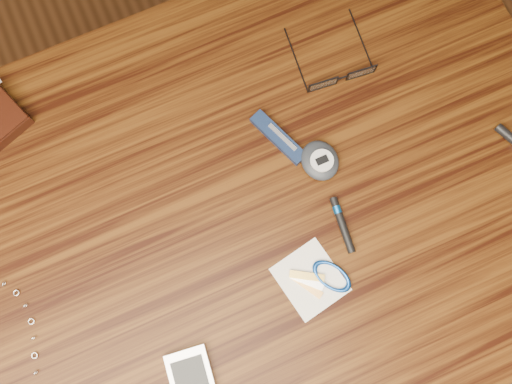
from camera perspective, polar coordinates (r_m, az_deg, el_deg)
ground at (r=1.54m, az=-0.86°, el=-7.32°), size 3.80×3.80×0.00m
desk at (r=0.90m, az=-1.46°, el=-3.48°), size 1.00×0.70×0.75m
eyeglasses at (r=0.86m, az=8.45°, el=11.50°), size 0.12×0.12×0.02m
pedometer at (r=0.81m, az=6.41°, el=3.15°), size 0.05×0.06×0.02m
notepad_keys at (r=0.79m, az=6.57°, el=-8.53°), size 0.11×0.10×0.01m
pocket_knife at (r=0.82m, az=2.24°, el=5.47°), size 0.05×0.10×0.01m
black_blue_pen at (r=0.80m, az=8.57°, el=-3.08°), size 0.02×0.08×0.01m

